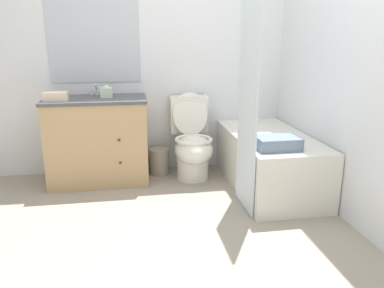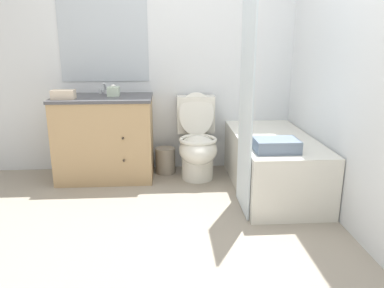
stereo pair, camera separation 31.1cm
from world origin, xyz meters
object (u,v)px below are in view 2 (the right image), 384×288
(sink_faucet, at_px, (106,90))
(wastebasket, at_px, (165,160))
(bathtub, at_px, (272,163))
(tissue_box, at_px, (113,91))
(vanity_cabinet, at_px, (105,137))
(toilet, at_px, (197,143))
(hand_towel_folded, at_px, (63,95))
(bath_towel_folded, at_px, (276,145))

(sink_faucet, xyz_separation_m, wastebasket, (0.61, -0.10, -0.75))
(bathtub, bearing_deg, tissue_box, 162.94)
(vanity_cabinet, distance_m, toilet, 0.94)
(vanity_cabinet, height_order, hand_towel_folded, hand_towel_folded)
(sink_faucet, distance_m, bathtub, 1.85)
(sink_faucet, relative_size, tissue_box, 1.20)
(tissue_box, bearing_deg, bathtub, -17.06)
(sink_faucet, bearing_deg, bathtub, -21.19)
(toilet, xyz_separation_m, hand_towel_folded, (-1.28, -0.09, 0.52))
(bathtub, distance_m, hand_towel_folded, 2.08)
(hand_towel_folded, bearing_deg, sink_faucet, 45.69)
(wastebasket, bearing_deg, sink_faucet, 170.47)
(vanity_cabinet, relative_size, tissue_box, 8.17)
(sink_faucet, height_order, wastebasket, sink_faucet)
(vanity_cabinet, bearing_deg, tissue_box, 18.37)
(toilet, bearing_deg, sink_faucet, 164.80)
(vanity_cabinet, distance_m, wastebasket, 0.68)
(vanity_cabinet, distance_m, bath_towel_folded, 1.76)
(bathtub, height_order, wastebasket, bathtub)
(bathtub, bearing_deg, toilet, 151.35)
(toilet, distance_m, bath_towel_folded, 1.04)
(toilet, height_order, bath_towel_folded, toilet)
(vanity_cabinet, xyz_separation_m, sink_faucet, (-0.00, 0.20, 0.45))
(bathtub, height_order, bath_towel_folded, bath_towel_folded)
(wastebasket, height_order, tissue_box, tissue_box)
(vanity_cabinet, bearing_deg, hand_towel_folded, -156.30)
(toilet, xyz_separation_m, wastebasket, (-0.33, 0.15, -0.23))
(sink_faucet, height_order, tissue_box, sink_faucet)
(toilet, height_order, wastebasket, toilet)
(wastebasket, height_order, bath_towel_folded, bath_towel_folded)
(tissue_box, bearing_deg, sink_faucet, 122.61)
(sink_faucet, height_order, toilet, sink_faucet)
(toilet, height_order, bathtub, toilet)
(sink_faucet, bearing_deg, hand_towel_folded, -134.31)
(sink_faucet, bearing_deg, bath_towel_folded, -36.12)
(sink_faucet, relative_size, wastebasket, 0.52)
(sink_faucet, height_order, bath_towel_folded, sink_faucet)
(hand_towel_folded, bearing_deg, bathtub, -8.21)
(tissue_box, relative_size, hand_towel_folded, 0.56)
(tissue_box, bearing_deg, vanity_cabinet, -161.63)
(bath_towel_folded, bearing_deg, wastebasket, 132.04)
(vanity_cabinet, relative_size, hand_towel_folded, 4.56)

